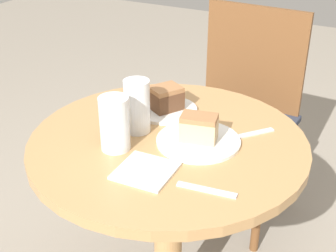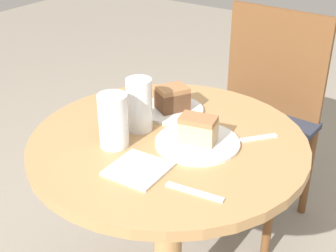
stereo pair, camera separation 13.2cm
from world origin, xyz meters
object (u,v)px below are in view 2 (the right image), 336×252
at_px(cake_slice_far, 172,98).
at_px(glass_water, 140,108).
at_px(cake_slice_near, 198,129).
at_px(chair, 258,114).
at_px(plate_far, 172,110).
at_px(plate_near, 197,143).
at_px(glass_lemonade, 114,124).

height_order(cake_slice_far, glass_water, glass_water).
bearing_deg(cake_slice_near, cake_slice_far, 142.65).
distance_m(chair, glass_water, 0.80).
height_order(chair, cake_slice_far, chair).
height_order(plate_far, glass_water, glass_water).
bearing_deg(plate_near, plate_far, 142.65).
relative_size(chair, glass_water, 5.80).
xyz_separation_m(chair, plate_near, (0.12, -0.72, 0.24)).
relative_size(cake_slice_near, glass_lemonade, 0.74).
xyz_separation_m(chair, glass_lemonade, (-0.07, -0.85, 0.31)).
distance_m(plate_near, glass_lemonade, 0.24).
distance_m(plate_far, glass_lemonade, 0.27).
distance_m(chair, plate_near, 0.77).
height_order(chair, glass_water, chair).
relative_size(cake_slice_far, glass_lemonade, 0.78).
bearing_deg(glass_lemonade, cake_slice_far, 86.82).
xyz_separation_m(plate_near, plate_far, (-0.17, 0.13, 0.00)).
relative_size(plate_far, cake_slice_far, 1.67).
distance_m(chair, cake_slice_far, 0.66).
bearing_deg(glass_lemonade, plate_near, 35.20).
xyz_separation_m(plate_near, cake_slice_near, (0.00, 0.00, 0.04)).
distance_m(plate_far, cake_slice_near, 0.22).
bearing_deg(glass_lemonade, glass_water, 89.09).
relative_size(plate_near, glass_lemonade, 1.56).
xyz_separation_m(cake_slice_near, glass_lemonade, (-0.19, -0.13, 0.02)).
xyz_separation_m(plate_near, glass_water, (-0.19, -0.02, 0.06)).
xyz_separation_m(plate_far, cake_slice_near, (0.17, -0.13, 0.04)).
bearing_deg(plate_far, glass_lemonade, -93.18).
relative_size(plate_near, plate_far, 1.19).
xyz_separation_m(cake_slice_far, glass_lemonade, (-0.01, -0.27, 0.02)).
bearing_deg(cake_slice_near, plate_far, 142.65).
distance_m(cake_slice_near, cake_slice_far, 0.22).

